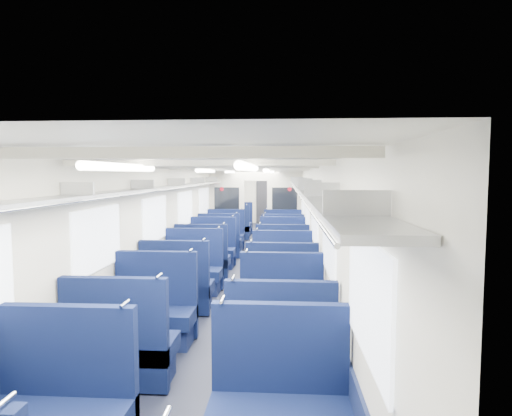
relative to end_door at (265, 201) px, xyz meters
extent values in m
cube|color=black|center=(0.00, -8.94, -1.00)|extent=(2.80, 18.00, 0.01)
cube|color=silver|center=(0.00, -8.94, 1.35)|extent=(2.80, 18.00, 0.01)
cube|color=beige|center=(-1.40, -8.94, 0.18)|extent=(0.02, 18.00, 2.35)
cube|color=#101838|center=(-1.39, -8.94, -0.65)|extent=(0.03, 17.90, 0.70)
cube|color=beige|center=(1.40, -8.94, 0.18)|extent=(0.02, 18.00, 2.35)
cube|color=#101838|center=(1.39, -8.94, -0.65)|extent=(0.03, 17.90, 0.70)
cube|color=beige|center=(0.00, 0.06, 0.18)|extent=(2.80, 0.02, 2.35)
cube|color=#B2B5BA|center=(-1.22, -8.94, 0.97)|extent=(0.34, 17.40, 0.04)
cylinder|color=silver|center=(-1.04, -8.94, 0.95)|extent=(0.02, 17.40, 0.02)
cube|color=#B2B5BA|center=(-1.22, -14.94, 1.05)|extent=(0.34, 0.03, 0.14)
cube|color=#B2B5BA|center=(-1.22, -12.94, 1.05)|extent=(0.34, 0.03, 0.14)
cube|color=#B2B5BA|center=(-1.22, -10.94, 1.05)|extent=(0.34, 0.03, 0.14)
cube|color=#B2B5BA|center=(-1.22, -8.94, 1.05)|extent=(0.34, 0.03, 0.14)
cube|color=#B2B5BA|center=(-1.22, -6.94, 1.05)|extent=(0.34, 0.03, 0.14)
cube|color=#B2B5BA|center=(-1.22, -4.94, 1.05)|extent=(0.34, 0.03, 0.14)
cube|color=#B2B5BA|center=(-1.22, -2.94, 1.05)|extent=(0.34, 0.03, 0.14)
cube|color=#B2B5BA|center=(-1.22, -0.94, 1.05)|extent=(0.34, 0.03, 0.14)
cube|color=#B2B5BA|center=(1.22, -8.94, 0.97)|extent=(0.34, 17.40, 0.04)
cylinder|color=silver|center=(1.04, -8.94, 0.95)|extent=(0.02, 17.40, 0.02)
cube|color=#B2B5BA|center=(1.22, -16.94, 1.05)|extent=(0.34, 0.03, 0.14)
cube|color=#B2B5BA|center=(1.22, -14.94, 1.05)|extent=(0.34, 0.03, 0.14)
cube|color=#B2B5BA|center=(1.22, -12.94, 1.05)|extent=(0.34, 0.03, 0.14)
cube|color=#B2B5BA|center=(1.22, -10.94, 1.05)|extent=(0.34, 0.03, 0.14)
cube|color=#B2B5BA|center=(1.22, -8.94, 1.05)|extent=(0.34, 0.03, 0.14)
cube|color=#B2B5BA|center=(1.22, -6.94, 1.05)|extent=(0.34, 0.03, 0.14)
cube|color=#B2B5BA|center=(1.22, -4.94, 1.05)|extent=(0.34, 0.03, 0.14)
cube|color=#B2B5BA|center=(1.22, -2.94, 1.05)|extent=(0.34, 0.03, 0.14)
cube|color=#B2B5BA|center=(1.22, -0.94, 1.05)|extent=(0.34, 0.03, 0.14)
cube|color=white|center=(-1.38, -14.14, 0.42)|extent=(0.02, 1.30, 0.75)
cube|color=white|center=(-1.38, -11.84, 0.42)|extent=(0.02, 1.30, 0.75)
cube|color=white|center=(-1.38, -9.54, 0.42)|extent=(0.02, 1.30, 0.75)
cube|color=white|center=(-1.38, -7.24, 0.42)|extent=(0.02, 1.30, 0.75)
cube|color=white|center=(-1.38, -4.44, 0.42)|extent=(0.02, 1.30, 0.75)
cube|color=white|center=(-1.38, -2.14, 0.42)|extent=(0.02, 1.30, 0.75)
cube|color=white|center=(1.38, -16.44, 0.42)|extent=(0.02, 1.30, 0.75)
cube|color=white|center=(1.38, -14.14, 0.42)|extent=(0.02, 1.30, 0.75)
cube|color=white|center=(1.38, -11.84, 0.42)|extent=(0.02, 1.30, 0.75)
cube|color=white|center=(1.38, -9.54, 0.42)|extent=(0.02, 1.30, 0.75)
cube|color=white|center=(1.38, -7.24, 0.42)|extent=(0.02, 1.30, 0.75)
cube|color=white|center=(1.38, -4.44, 0.42)|extent=(0.02, 1.30, 0.75)
cube|color=white|center=(1.38, -2.14, 0.42)|extent=(0.02, 1.30, 0.75)
cube|color=beige|center=(0.00, -16.94, 1.31)|extent=(2.70, 0.06, 0.06)
cube|color=beige|center=(0.00, -14.94, 1.31)|extent=(2.70, 0.06, 0.06)
cube|color=beige|center=(0.00, -12.94, 1.31)|extent=(2.70, 0.06, 0.06)
cube|color=beige|center=(0.00, -10.94, 1.31)|extent=(2.70, 0.06, 0.06)
cube|color=beige|center=(0.00, -8.94, 1.31)|extent=(2.70, 0.06, 0.06)
cube|color=beige|center=(0.00, -6.94, 1.31)|extent=(2.70, 0.06, 0.06)
cube|color=beige|center=(0.00, -4.94, 1.31)|extent=(2.70, 0.06, 0.06)
cube|color=beige|center=(0.00, -2.94, 1.31)|extent=(2.70, 0.06, 0.06)
cube|color=beige|center=(0.00, -0.94, 1.31)|extent=(2.70, 0.06, 0.06)
cylinder|color=white|center=(-0.55, -15.44, 1.26)|extent=(0.07, 1.60, 0.07)
cylinder|color=white|center=(-0.55, -11.44, 1.26)|extent=(0.07, 1.60, 0.07)
cylinder|color=white|center=(-0.55, -7.94, 1.26)|extent=(0.07, 1.60, 0.07)
cylinder|color=white|center=(-0.55, -3.44, 1.26)|extent=(0.07, 1.60, 0.07)
cylinder|color=white|center=(0.55, -15.44, 1.26)|extent=(0.07, 1.60, 0.07)
cylinder|color=white|center=(0.55, -11.44, 1.26)|extent=(0.07, 1.60, 0.07)
cylinder|color=white|center=(0.55, -7.94, 1.26)|extent=(0.07, 1.60, 0.07)
cylinder|color=white|center=(0.55, -3.44, 1.26)|extent=(0.07, 1.60, 0.07)
cube|color=black|center=(0.00, 0.00, 0.00)|extent=(0.75, 0.06, 2.00)
cube|color=beige|center=(-0.88, -6.17, 0.18)|extent=(1.05, 0.08, 2.35)
cube|color=black|center=(-0.87, -6.22, 0.40)|extent=(0.76, 0.02, 0.80)
cylinder|color=red|center=(-1.02, -6.23, 0.75)|extent=(0.12, 0.01, 0.12)
cube|color=beige|center=(0.88, -6.17, 0.18)|extent=(1.05, 0.08, 2.35)
cube|color=black|center=(0.87, -6.22, 0.40)|extent=(0.76, 0.02, 0.80)
cylinder|color=red|center=(1.02, -6.23, 0.75)|extent=(0.12, 0.01, 0.12)
cube|color=beige|center=(0.00, -6.17, 1.17)|extent=(0.70, 0.08, 0.35)
cylinder|color=silver|center=(-0.37, -17.40, 0.20)|extent=(0.02, 0.17, 0.02)
cube|color=#0E1943|center=(-0.83, -15.96, -0.40)|extent=(1.09, 0.10, 1.16)
cylinder|color=silver|center=(-0.37, -15.96, 0.20)|extent=(0.02, 0.17, 0.02)
cube|color=#0E1943|center=(0.83, -15.80, -0.40)|extent=(1.09, 0.10, 1.16)
cylinder|color=silver|center=(0.37, -15.80, 0.20)|extent=(0.02, 0.17, 0.02)
cube|color=#0E1943|center=(-0.83, -14.82, -0.63)|extent=(1.09, 0.57, 0.19)
cube|color=#0E1638|center=(-0.83, -14.82, -0.86)|extent=(1.00, 0.46, 0.28)
cube|color=#0E1943|center=(-0.83, -15.05, -0.40)|extent=(1.09, 0.10, 1.16)
cylinder|color=silver|center=(-0.37, -15.05, 0.20)|extent=(0.02, 0.17, 0.02)
cube|color=#0E1943|center=(0.83, -14.85, -0.63)|extent=(1.09, 0.57, 0.19)
cube|color=#0E1638|center=(0.83, -14.85, -0.86)|extent=(1.00, 0.46, 0.28)
cube|color=#0E1943|center=(0.83, -15.08, -0.40)|extent=(1.09, 0.10, 1.16)
cylinder|color=silver|center=(0.37, -15.08, 0.20)|extent=(0.02, 0.17, 0.02)
cube|color=#0E1943|center=(-0.83, -13.84, -0.63)|extent=(1.09, 0.57, 0.19)
cube|color=#0E1638|center=(-0.83, -13.84, -0.86)|extent=(1.00, 0.46, 0.28)
cube|color=#0E1943|center=(-0.83, -13.61, -0.40)|extent=(1.09, 0.10, 1.16)
cylinder|color=silver|center=(-0.37, -13.61, 0.20)|extent=(0.02, 0.17, 0.02)
cube|color=#0E1943|center=(0.83, -13.82, -0.63)|extent=(1.09, 0.57, 0.19)
cube|color=#0E1638|center=(0.83, -13.82, -0.86)|extent=(1.00, 0.46, 0.28)
cube|color=#0E1943|center=(0.83, -13.58, -0.40)|extent=(1.09, 0.10, 1.16)
cylinder|color=silver|center=(0.37, -13.58, 0.20)|extent=(0.02, 0.17, 0.02)
cube|color=#0E1943|center=(-0.83, -12.46, -0.63)|extent=(1.09, 0.57, 0.19)
cube|color=#0E1638|center=(-0.83, -12.46, -0.86)|extent=(1.00, 0.46, 0.28)
cube|color=#0E1943|center=(-0.83, -12.69, -0.40)|extent=(1.09, 0.10, 1.16)
cylinder|color=silver|center=(-0.37, -12.69, 0.20)|extent=(0.02, 0.17, 0.02)
cube|color=#0E1943|center=(0.83, -12.55, -0.63)|extent=(1.09, 0.57, 0.19)
cube|color=#0E1638|center=(0.83, -12.55, -0.86)|extent=(1.00, 0.46, 0.28)
cube|color=#0E1943|center=(0.83, -12.79, -0.40)|extent=(1.09, 0.10, 1.16)
cylinder|color=silver|center=(0.37, -12.79, 0.20)|extent=(0.02, 0.17, 0.02)
cube|color=#0E1943|center=(-0.83, -11.43, -0.63)|extent=(1.09, 0.57, 0.19)
cube|color=#0E1638|center=(-0.83, -11.43, -0.86)|extent=(1.00, 0.46, 0.28)
cube|color=#0E1943|center=(-0.83, -11.19, -0.40)|extent=(1.09, 0.10, 1.16)
cylinder|color=silver|center=(-0.37, -11.19, 0.20)|extent=(0.02, 0.17, 0.02)
cube|color=#0E1943|center=(0.83, -11.63, -0.63)|extent=(1.09, 0.57, 0.19)
cube|color=#0E1638|center=(0.83, -11.63, -0.86)|extent=(1.00, 0.46, 0.28)
cube|color=#0E1943|center=(0.83, -11.40, -0.40)|extent=(1.09, 0.10, 1.16)
cylinder|color=silver|center=(0.37, -11.40, 0.20)|extent=(0.02, 0.17, 0.02)
cube|color=#0E1943|center=(-0.83, -10.30, -0.63)|extent=(1.09, 0.57, 0.19)
cube|color=#0E1638|center=(-0.83, -10.30, -0.86)|extent=(1.00, 0.46, 0.28)
cube|color=#0E1943|center=(-0.83, -10.53, -0.40)|extent=(1.09, 0.10, 1.16)
cylinder|color=silver|center=(-0.37, -10.53, 0.20)|extent=(0.02, 0.17, 0.02)
cube|color=#0E1943|center=(0.83, -10.23, -0.63)|extent=(1.09, 0.57, 0.19)
cube|color=#0E1638|center=(0.83, -10.23, -0.86)|extent=(1.00, 0.46, 0.28)
cube|color=#0E1943|center=(0.83, -10.46, -0.40)|extent=(1.09, 0.10, 1.16)
cylinder|color=silver|center=(0.37, -10.46, 0.20)|extent=(0.02, 0.17, 0.02)
cube|color=#0E1943|center=(-0.83, -9.25, -0.63)|extent=(1.09, 0.57, 0.19)
cube|color=#0E1638|center=(-0.83, -9.25, -0.86)|extent=(1.00, 0.46, 0.28)
cube|color=#0E1943|center=(-0.83, -9.02, -0.40)|extent=(1.09, 0.10, 1.16)
cylinder|color=silver|center=(-0.37, -9.02, 0.20)|extent=(0.02, 0.17, 0.02)
cube|color=#0E1943|center=(0.83, -9.12, -0.63)|extent=(1.09, 0.57, 0.19)
cube|color=#0E1638|center=(0.83, -9.12, -0.86)|extent=(1.00, 0.46, 0.28)
cube|color=#0E1943|center=(0.83, -8.89, -0.40)|extent=(1.09, 0.10, 1.16)
cylinder|color=silver|center=(0.37, -8.89, 0.20)|extent=(0.02, 0.17, 0.02)
cube|color=#0E1943|center=(-0.83, -7.90, -0.63)|extent=(1.09, 0.57, 0.19)
cube|color=#0E1638|center=(-0.83, -7.90, -0.86)|extent=(1.00, 0.46, 0.28)
cube|color=#0E1943|center=(-0.83, -8.13, -0.40)|extent=(1.09, 0.10, 1.16)
cylinder|color=silver|center=(-0.37, -8.13, 0.20)|extent=(0.02, 0.17, 0.02)
cube|color=#0E1943|center=(0.83, -7.98, -0.63)|extent=(1.09, 0.57, 0.19)
cube|color=#0E1638|center=(0.83, -7.98, -0.86)|extent=(1.00, 0.46, 0.28)
cube|color=#0E1943|center=(0.83, -8.21, -0.40)|extent=(1.09, 0.10, 1.16)
cylinder|color=silver|center=(0.37, -8.21, 0.20)|extent=(0.02, 0.17, 0.02)
cube|color=#0E1943|center=(-0.83, -7.00, -0.63)|extent=(1.09, 0.57, 0.19)
cube|color=#0E1638|center=(-0.83, -7.00, -0.86)|extent=(1.00, 0.46, 0.28)
cube|color=#0E1943|center=(-0.83, -6.77, -0.40)|extent=(1.09, 0.10, 1.16)
cylinder|color=silver|center=(-0.37, -6.77, 0.20)|extent=(0.02, 0.17, 0.02)
cube|color=#0E1943|center=(0.83, -7.02, -0.63)|extent=(1.09, 0.57, 0.19)
cube|color=#0E1638|center=(0.83, -7.02, -0.86)|extent=(1.00, 0.46, 0.28)
cube|color=#0E1943|center=(0.83, -6.79, -0.40)|extent=(1.09, 0.10, 1.16)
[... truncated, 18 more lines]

